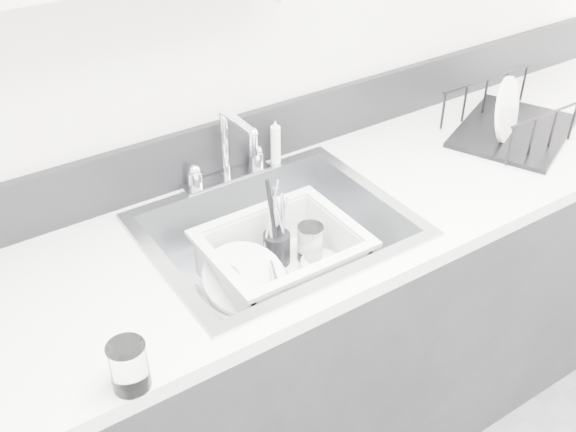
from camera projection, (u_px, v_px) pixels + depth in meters
counter_run at (278, 355)px, 1.94m from camera, size 3.20×0.62×0.92m
backsplash at (218, 149)px, 1.84m from camera, size 3.20×0.02×0.16m
sink at (277, 254)px, 1.73m from camera, size 0.64×0.52×0.20m
faucet at (228, 163)px, 1.81m from camera, size 0.26×0.18×0.23m
side_sprayer at (276, 143)px, 1.89m from camera, size 0.03×0.03×0.14m
wash_tub at (282, 260)px, 1.72m from camera, size 0.43×0.37×0.15m
plate_stack at (247, 285)px, 1.69m from camera, size 0.26×0.25×0.10m
utensil_cup at (277, 245)px, 1.78m from camera, size 0.07×0.07×0.24m
ladle at (254, 281)px, 1.69m from camera, size 0.28×0.20×0.08m
tumbler_in_tub at (310, 242)px, 1.79m from camera, size 0.08×0.08×0.10m
tumbler_counter at (129, 366)px, 1.24m from camera, size 0.08×0.08×0.10m
dish_rack at (517, 112)px, 2.04m from camera, size 0.49×0.44×0.14m
bowl_small at (321, 266)px, 1.76m from camera, size 0.12×0.12×0.03m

